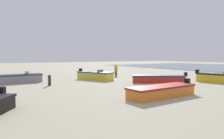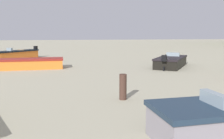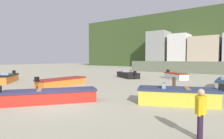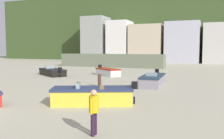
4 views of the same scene
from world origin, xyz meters
name	(u,v)px [view 2 (image 2 of 4)]	position (x,y,z in m)	size (l,w,h in m)	color
boat_black_5	(171,62)	(-5.23, 15.72, 0.38)	(4.50, 3.88, 1.05)	black
boat_orange_6	(17,55)	(-13.01, 3.43, 0.44)	(4.06, 3.83, 1.17)	orange
boat_orange_7	(25,64)	(-6.09, 5.26, 0.37)	(1.62, 5.43, 1.05)	orange
mooring_post_mid_beach	(123,87)	(3.03, 10.15, 0.49)	(0.28, 0.28, 0.97)	#452D24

